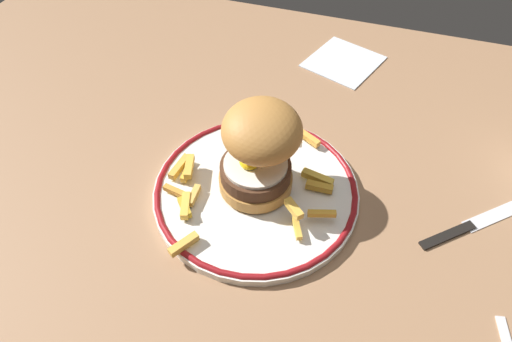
% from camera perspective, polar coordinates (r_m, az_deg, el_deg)
% --- Properties ---
extents(ground_plane, '(1.37, 0.95, 0.04)m').
position_cam_1_polar(ground_plane, '(0.61, -0.06, -2.54)').
color(ground_plane, '#996F4D').
extents(dinner_plate, '(0.27, 0.27, 0.02)m').
position_cam_1_polar(dinner_plate, '(0.57, -0.00, -2.50)').
color(dinner_plate, white).
rests_on(dinner_plate, ground_plane).
extents(burger, '(0.13, 0.13, 0.12)m').
position_cam_1_polar(burger, '(0.53, 0.42, 2.87)').
color(burger, '#BE813A').
rests_on(burger, dinner_plate).
extents(fries_pile, '(0.23, 0.27, 0.03)m').
position_cam_1_polar(fries_pile, '(0.57, -1.70, -0.93)').
color(fries_pile, gold).
rests_on(fries_pile, dinner_plate).
extents(knife, '(0.14, 0.13, 0.01)m').
position_cam_1_polar(knife, '(0.61, 26.59, -6.48)').
color(knife, black).
rests_on(knife, ground_plane).
extents(napkin, '(0.15, 0.15, 0.00)m').
position_cam_1_polar(napkin, '(0.82, 11.56, 14.13)').
color(napkin, silver).
rests_on(napkin, ground_plane).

